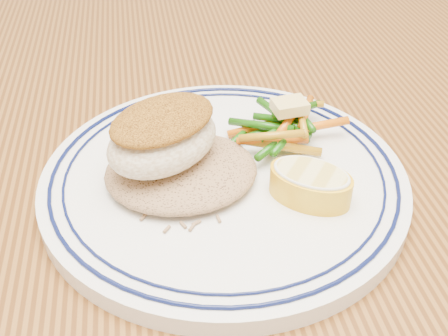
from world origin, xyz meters
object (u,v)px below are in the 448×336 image
Objects in this scene: plate at (224,179)px; fish_fillet at (163,135)px; rice_pilaf at (181,168)px; vegetable_pile at (283,127)px; dining_table at (225,249)px; lemon_wedge at (310,183)px.

fish_fillet reaches higher than plate.
plate is 2.45× the size of rice_pilaf.
dining_table is at bearing -168.83° from vegetable_pile.
dining_table is at bearing 79.04° from plate.
plate is at bearing -2.63° from fish_fillet.
vegetable_pile is (0.10, 0.04, -0.03)m from fish_fillet.
lemon_wedge is at bearing -51.96° from dining_table.
fish_fillet is 1.06× the size of vegetable_pile.
vegetable_pile reaches higher than plate.
rice_pilaf is 0.10m from vegetable_pile.
dining_table is 0.11m from plate.
vegetable_pile reaches higher than lemon_wedge.
vegetable_pile is 1.33× the size of lemon_wedge.
dining_table is 13.31× the size of fish_fillet.
plate is 0.06m from fish_fillet.
dining_table is 14.05× the size of vegetable_pile.
lemon_wedge is at bearing -22.19° from rice_pilaf.
plate is 0.07m from vegetable_pile.
lemon_wedge is (0.09, -0.04, 0.00)m from rice_pilaf.
fish_fillet is 0.11m from lemon_wedge.
lemon_wedge is (0.05, -0.07, 0.13)m from dining_table.
vegetable_pile is at bearing 23.71° from rice_pilaf.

